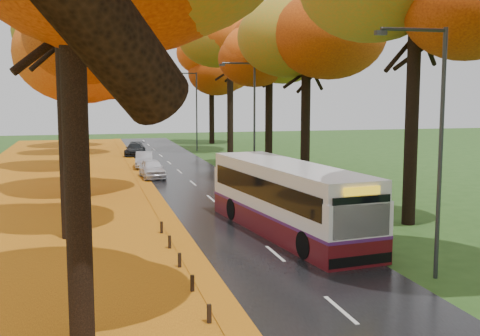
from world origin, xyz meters
name	(u,v)px	position (x,y,z in m)	size (l,w,h in m)	color
road	(208,196)	(0.00, 25.00, 0.02)	(6.50, 90.00, 0.04)	black
centre_line	(208,196)	(0.00, 25.00, 0.04)	(0.12, 90.00, 0.01)	silver
leaf_verge	(45,203)	(-9.00, 25.00, 0.01)	(12.00, 90.00, 0.02)	#8B3D0C
leaf_drift	(155,198)	(-3.05, 25.00, 0.04)	(0.90, 90.00, 0.01)	orange
trees_left	(75,29)	(-7.18, 27.06, 9.53)	(9.20, 74.00, 13.88)	black
trees_right	(314,32)	(7.19, 26.91, 9.69)	(9.30, 74.20, 13.96)	black
bollard_row	(220,333)	(-3.70, 4.70, 0.26)	(0.11, 23.51, 0.52)	black
streetlamp_near	(434,134)	(3.95, 8.00, 4.71)	(2.45, 0.18, 8.00)	#333538
streetlamp_mid	(251,112)	(3.95, 30.00, 4.71)	(2.45, 0.18, 8.00)	#333538
streetlamp_far	(194,105)	(3.95, 52.00, 4.71)	(2.45, 0.18, 8.00)	#333538
bus	(288,197)	(1.48, 14.98, 1.59)	(4.06, 11.51, 2.97)	#520C12
car_white	(152,169)	(-2.35, 33.14, 0.69)	(1.54, 3.84, 1.31)	silver
car_silver	(144,160)	(-2.35, 39.14, 0.66)	(1.32, 3.79, 1.25)	#9C9EA4
car_dark	(135,149)	(-2.35, 48.70, 0.63)	(1.66, 4.08, 1.18)	black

